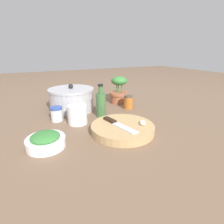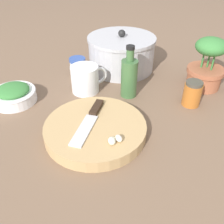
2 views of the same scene
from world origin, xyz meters
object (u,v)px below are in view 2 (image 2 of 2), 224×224
(herb_bowl, at_px, (13,94))
(stock_pot, at_px, (121,53))
(potted_herb, at_px, (207,66))
(coffee_mug, at_px, (86,79))
(chef_knife, at_px, (90,119))
(cutting_board, at_px, (96,130))
(honey_jar, at_px, (192,93))
(spice_jar, at_px, (78,67))
(oil_bottle, at_px, (129,77))
(garlic_cloves, at_px, (114,140))

(herb_bowl, relative_size, stock_pot, 0.55)
(herb_bowl, height_order, potted_herb, potted_herb)
(coffee_mug, relative_size, stock_pot, 0.44)
(chef_knife, distance_m, stock_pot, 0.41)
(cutting_board, xyz_separation_m, chef_knife, (-0.03, 0.01, 0.02))
(potted_herb, bearing_deg, herb_bowl, -142.91)
(honey_jar, bearing_deg, potted_herb, 86.33)
(spice_jar, relative_size, oil_bottle, 0.42)
(oil_bottle, relative_size, stock_pot, 0.66)
(garlic_cloves, distance_m, stock_pot, 0.49)
(garlic_cloves, relative_size, coffee_mug, 0.38)
(oil_bottle, height_order, stock_pot, oil_bottle)
(coffee_mug, bearing_deg, herb_bowl, -135.14)
(herb_bowl, distance_m, stock_pot, 0.44)
(spice_jar, relative_size, coffee_mug, 0.62)
(cutting_board, height_order, spice_jar, spice_jar)
(spice_jar, bearing_deg, garlic_cloves, -43.46)
(stock_pot, bearing_deg, coffee_mug, -97.17)
(cutting_board, bearing_deg, potted_herb, 64.04)
(herb_bowl, distance_m, coffee_mug, 0.24)
(chef_knife, distance_m, oil_bottle, 0.22)
(oil_bottle, bearing_deg, potted_herb, 40.92)
(coffee_mug, bearing_deg, spice_jar, 138.06)
(cutting_board, height_order, potted_herb, potted_herb)
(spice_jar, xyz_separation_m, honey_jar, (0.44, 0.01, 0.00))
(cutting_board, distance_m, coffee_mug, 0.24)
(spice_jar, height_order, coffee_mug, coffee_mug)
(stock_pot, bearing_deg, garlic_cloves, -65.37)
(herb_bowl, distance_m, honey_jar, 0.58)
(potted_herb, bearing_deg, honey_jar, -93.67)
(chef_knife, relative_size, garlic_cloves, 4.51)
(coffee_mug, distance_m, oil_bottle, 0.15)
(chef_knife, bearing_deg, cutting_board, 144.05)
(stock_pot, bearing_deg, potted_herb, 1.46)
(cutting_board, bearing_deg, honey_jar, 54.99)
(honey_jar, relative_size, potted_herb, 0.46)
(oil_bottle, bearing_deg, chef_knife, -93.89)
(garlic_cloves, xyz_separation_m, herb_bowl, (-0.40, 0.05, -0.01))
(coffee_mug, xyz_separation_m, stock_pot, (0.03, 0.22, 0.02))
(garlic_cloves, relative_size, honey_jar, 0.54)
(stock_pot, bearing_deg, oil_bottle, -56.35)
(cutting_board, height_order, oil_bottle, oil_bottle)
(coffee_mug, bearing_deg, cutting_board, -50.12)
(chef_knife, bearing_deg, potted_herb, -131.94)
(chef_knife, relative_size, honey_jar, 2.44)
(garlic_cloves, height_order, oil_bottle, oil_bottle)
(potted_herb, bearing_deg, cutting_board, -115.96)
(honey_jar, bearing_deg, spice_jar, -178.72)
(spice_jar, bearing_deg, oil_bottle, -8.55)
(chef_knife, height_order, potted_herb, potted_herb)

